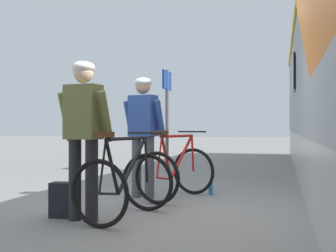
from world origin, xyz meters
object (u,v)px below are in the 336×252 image
object	(u,v)px
backpack_on_platform	(63,200)
platform_sign_post	(167,102)
cyclist_far_in_blue	(143,126)
water_bottle_near_the_bikes	(211,188)
bicycle_near_black	(125,183)
bicycle_far_red	(176,171)
cyclist_near_in_olive	(83,125)

from	to	relation	value
backpack_on_platform	platform_sign_post	size ratio (longest dim) A/B	0.17
cyclist_far_in_blue	platform_sign_post	size ratio (longest dim) A/B	0.73
platform_sign_post	backpack_on_platform	bearing A→B (deg)	-87.70
backpack_on_platform	water_bottle_near_the_bikes	world-z (taller)	backpack_on_platform
cyclist_far_in_blue	bicycle_near_black	bearing A→B (deg)	-79.78
bicycle_near_black	platform_sign_post	xyz separation A→B (m)	(-0.94, 5.34, 1.22)
bicycle_far_red	backpack_on_platform	size ratio (longest dim) A/B	3.08
cyclist_near_in_olive	bicycle_far_red	bearing A→B (deg)	68.77
water_bottle_near_the_bikes	backpack_on_platform	bearing A→B (deg)	-123.46
cyclist_far_in_blue	platform_sign_post	distance (m)	3.99
backpack_on_platform	platform_sign_post	xyz separation A→B (m)	(-0.22, 5.44, 1.42)
bicycle_far_red	cyclist_far_in_blue	bearing A→B (deg)	-179.04
cyclist_far_in_blue	water_bottle_near_the_bikes	xyz separation A→B (m)	(0.91, 0.53, -0.95)
bicycle_near_black	platform_sign_post	distance (m)	5.56
bicycle_far_red	cyclist_near_in_olive	bearing A→B (deg)	-111.23
cyclist_near_in_olive	cyclist_far_in_blue	bearing A→B (deg)	84.87
backpack_on_platform	bicycle_far_red	bearing A→B (deg)	53.56
backpack_on_platform	platform_sign_post	distance (m)	5.63
water_bottle_near_the_bikes	bicycle_far_red	bearing A→B (deg)	-128.57
cyclist_near_in_olive	bicycle_far_red	distance (m)	1.90
cyclist_far_in_blue	bicycle_far_red	size ratio (longest dim) A/B	1.43
backpack_on_platform	cyclist_far_in_blue	bearing A→B (deg)	68.67
cyclist_near_in_olive	water_bottle_near_the_bikes	size ratio (longest dim) A/B	8.56
cyclist_near_in_olive	platform_sign_post	world-z (taller)	platform_sign_post
bicycle_near_black	bicycle_far_red	distance (m)	1.47
water_bottle_near_the_bikes	platform_sign_post	bearing A→B (deg)	115.29
bicycle_far_red	platform_sign_post	bearing A→B (deg)	106.79
cyclist_near_in_olive	backpack_on_platform	world-z (taller)	cyclist_near_in_olive
bicycle_near_black	bicycle_far_red	size ratio (longest dim) A/B	0.96
cyclist_far_in_blue	water_bottle_near_the_bikes	size ratio (longest dim) A/B	8.56
cyclist_far_in_blue	backpack_on_platform	bearing A→B (deg)	-106.48
bicycle_near_black	water_bottle_near_the_bikes	size ratio (longest dim) A/B	5.77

